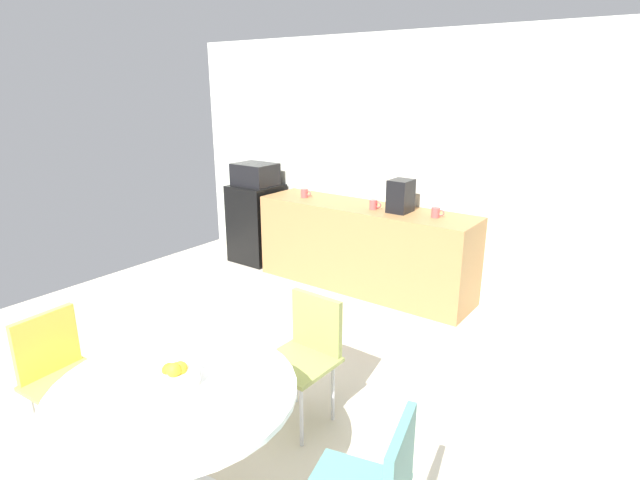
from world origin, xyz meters
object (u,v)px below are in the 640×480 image
at_px(fruit_bowl, 176,374).
at_px(round_table, 175,411).
at_px(mug_white, 374,205).
at_px(mini_fridge, 257,223).
at_px(mug_green, 436,213).
at_px(coffee_maker, 401,196).
at_px(chair_yellow, 58,366).
at_px(mug_red, 305,193).
at_px(chair_olive, 308,344).
at_px(microwave, 255,174).

bearing_deg(fruit_bowl, round_table, -58.73).
height_order(round_table, mug_white, mug_white).
distance_m(mini_fridge, mug_green, 2.36).
distance_m(mini_fridge, coffee_maker, 2.03).
bearing_deg(coffee_maker, mug_white, -167.20).
xyz_separation_m(chair_yellow, mug_red, (-0.59, 3.13, 0.43)).
height_order(chair_olive, coffee_maker, coffee_maker).
xyz_separation_m(chair_olive, mug_white, (-0.73, 2.03, 0.43)).
xyz_separation_m(mini_fridge, mug_red, (0.78, -0.03, 0.48)).
height_order(chair_olive, mug_white, mug_white).
height_order(round_table, mug_green, mug_green).
relative_size(chair_olive, fruit_bowl, 3.59).
relative_size(microwave, round_table, 0.41).
height_order(microwave, mug_green, microwave).
bearing_deg(mug_green, round_table, -88.87).
bearing_deg(round_table, microwave, 127.46).
height_order(mini_fridge, mug_red, mug_red).
bearing_deg(mug_red, chair_olive, -51.71).
distance_m(round_table, mug_red, 3.47).
bearing_deg(mug_red, mug_white, -1.61).
distance_m(mini_fridge, round_table, 3.91).
xyz_separation_m(mini_fridge, microwave, (0.00, 0.00, 0.60)).
height_order(fruit_bowl, coffee_maker, coffee_maker).
relative_size(microwave, mug_green, 3.72).
bearing_deg(chair_olive, round_table, -91.63).
bearing_deg(mug_white, mini_fridge, 177.95).
height_order(microwave, fruit_bowl, microwave).
xyz_separation_m(chair_yellow, fruit_bowl, (0.98, 0.10, 0.25)).
height_order(round_table, fruit_bowl, fruit_bowl).
xyz_separation_m(mug_green, mug_red, (-1.53, -0.04, 0.00)).
xyz_separation_m(chair_yellow, mug_green, (0.94, 3.17, 0.43)).
xyz_separation_m(mug_green, coffee_maker, (-0.37, -0.01, 0.11)).
height_order(chair_olive, mug_green, mug_green).
distance_m(chair_olive, coffee_maker, 2.21).
xyz_separation_m(mug_white, mug_red, (-0.90, 0.03, 0.00)).
relative_size(mug_white, coffee_maker, 0.40).
relative_size(chair_olive, coffee_maker, 2.59).
relative_size(microwave, mug_white, 3.72).
xyz_separation_m(mini_fridge, chair_yellow, (1.37, -3.16, 0.05)).
height_order(mug_white, coffee_maker, coffee_maker).
distance_m(microwave, mug_green, 2.32).
xyz_separation_m(mug_red, coffee_maker, (1.16, 0.03, 0.11)).
bearing_deg(mug_red, chair_yellow, -79.28).
bearing_deg(microwave, chair_olive, -41.06).
xyz_separation_m(chair_yellow, coffee_maker, (0.57, 3.16, 0.54)).
height_order(chair_yellow, chair_olive, same).
relative_size(mini_fridge, chair_yellow, 1.14).
bearing_deg(round_table, mug_white, 102.96).
distance_m(chair_yellow, coffee_maker, 3.26).
relative_size(mini_fridge, microwave, 1.96).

